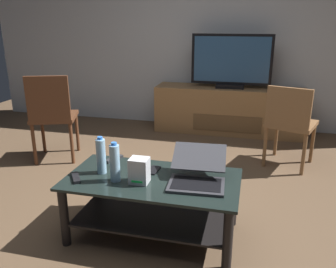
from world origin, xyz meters
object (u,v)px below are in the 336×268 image
(television, at_px, (231,62))
(coffee_table, at_px, (153,196))
(tv_remote, at_px, (76,178))
(laptop, at_px, (198,173))
(router_box, at_px, (139,171))
(side_chair, at_px, (52,113))
(water_bottle_near, at_px, (101,156))
(soundbar_remote, at_px, (114,159))
(cell_phone, at_px, (153,170))
(water_bottle_far, at_px, (115,163))
(dining_chair, at_px, (290,121))
(media_cabinet, at_px, (229,110))

(television, bearing_deg, coffee_table, -97.32)
(tv_remote, bearing_deg, coffee_table, -18.53)
(laptop, xyz_separation_m, router_box, (-0.36, -0.10, 0.02))
(coffee_table, xyz_separation_m, television, (0.32, 2.48, 0.64))
(side_chair, distance_m, water_bottle_near, 1.47)
(television, height_order, soundbar_remote, television)
(coffee_table, relative_size, cell_phone, 8.28)
(cell_phone, relative_size, soundbar_remote, 0.88)
(water_bottle_far, height_order, soundbar_remote, water_bottle_far)
(coffee_table, xyz_separation_m, side_chair, (-1.39, 1.06, 0.23))
(coffee_table, xyz_separation_m, laptop, (0.30, 0.02, 0.20))
(coffee_table, height_order, water_bottle_far, water_bottle_far)
(coffee_table, xyz_separation_m, router_box, (-0.06, -0.08, 0.22))
(coffee_table, distance_m, water_bottle_near, 0.45)
(dining_chair, bearing_deg, water_bottle_near, -132.77)
(tv_remote, bearing_deg, television, 38.68)
(water_bottle_near, distance_m, water_bottle_far, 0.17)
(dining_chair, relative_size, tv_remote, 5.27)
(dining_chair, bearing_deg, soundbar_remote, -137.91)
(media_cabinet, distance_m, water_bottle_far, 2.67)
(media_cabinet, bearing_deg, router_box, -98.39)
(media_cabinet, height_order, water_bottle_far, water_bottle_far)
(water_bottle_near, bearing_deg, side_chair, 134.16)
(router_box, bearing_deg, laptop, 16.04)
(media_cabinet, height_order, side_chair, side_chair)
(side_chair, bearing_deg, soundbar_remote, -38.98)
(dining_chair, xyz_separation_m, laptop, (-0.69, -1.44, 0.00))
(router_box, xyz_separation_m, soundbar_remote, (-0.31, 0.32, -0.07))
(laptop, relative_size, tv_remote, 2.78)
(laptop, relative_size, water_bottle_far, 1.66)
(coffee_table, height_order, tv_remote, tv_remote)
(dining_chair, bearing_deg, coffee_table, -124.09)
(coffee_table, height_order, water_bottle_near, water_bottle_near)
(television, relative_size, tv_remote, 6.33)
(router_box, relative_size, water_bottle_near, 0.64)
(dining_chair, xyz_separation_m, cell_phone, (-1.02, -1.35, -0.05))
(water_bottle_near, height_order, tv_remote, water_bottle_near)
(tv_remote, bearing_deg, dining_chair, 13.08)
(coffee_table, xyz_separation_m, media_cabinet, (0.32, 2.50, 0.01))
(dining_chair, relative_size, water_bottle_far, 3.15)
(tv_remote, bearing_deg, side_chair, 92.86)
(media_cabinet, height_order, water_bottle_near, water_bottle_near)
(router_box, bearing_deg, soundbar_remote, 134.42)
(side_chair, height_order, cell_phone, side_chair)
(coffee_table, bearing_deg, cell_phone, 102.90)
(laptop, height_order, soundbar_remote, laptop)
(television, bearing_deg, laptop, -90.43)
(television, xyz_separation_m, soundbar_remote, (-0.69, -2.25, -0.49))
(tv_remote, bearing_deg, cell_phone, -5.65)
(water_bottle_near, bearing_deg, router_box, -15.25)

